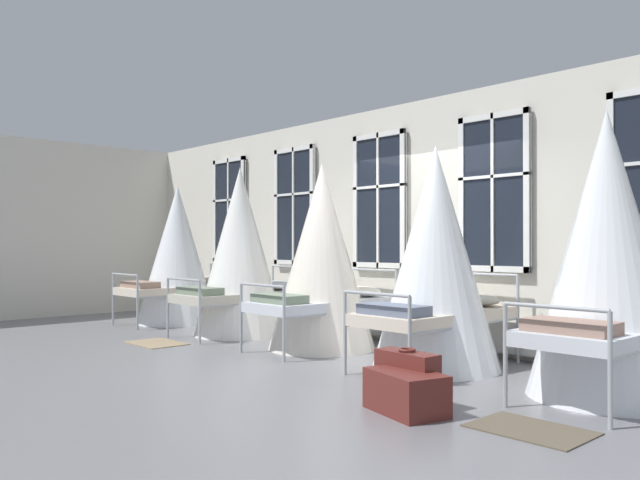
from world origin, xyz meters
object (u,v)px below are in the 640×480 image
(cot_second, at_px, (240,253))
(suitcase_dark, at_px, (407,378))
(cot_fourth, at_px, (436,260))
(cot_fifth, at_px, (607,257))
(cot_third, at_px, (322,259))
(cot_first, at_px, (178,256))
(travel_trunk, at_px, (406,392))

(cot_second, distance_m, suitcase_dark, 4.63)
(cot_fourth, bearing_deg, suitcase_dark, -151.04)
(cot_second, bearing_deg, cot_fifth, -89.20)
(cot_third, height_order, cot_fifth, cot_fifth)
(cot_first, relative_size, cot_second, 0.94)
(cot_fifth, height_order, suitcase_dark, cot_fifth)
(cot_first, relative_size, cot_fourth, 0.97)
(cot_second, distance_m, cot_fifth, 5.29)
(cot_fourth, bearing_deg, cot_fifth, -88.71)
(cot_first, height_order, travel_trunk, cot_first)
(cot_first, bearing_deg, cot_fifth, -90.46)
(suitcase_dark, relative_size, travel_trunk, 0.89)
(cot_fourth, xyz_separation_m, suitcase_dark, (0.80, -1.45, -0.93))
(cot_fourth, relative_size, cot_fifth, 0.95)
(cot_second, relative_size, travel_trunk, 3.83)
(cot_fifth, relative_size, travel_trunk, 3.88)
(cot_fifth, bearing_deg, cot_fourth, 91.27)
(cot_third, relative_size, cot_fifth, 0.94)
(cot_first, distance_m, cot_fifth, 7.15)
(cot_fourth, distance_m, cot_fifth, 1.79)
(suitcase_dark, bearing_deg, cot_fifth, 59.98)
(cot_third, distance_m, travel_trunk, 3.30)
(cot_third, height_order, suitcase_dark, cot_third)
(cot_second, relative_size, cot_third, 1.05)
(cot_fifth, bearing_deg, cot_first, 90.14)
(cot_second, relative_size, suitcase_dark, 4.28)
(cot_third, xyz_separation_m, travel_trunk, (2.70, -1.62, -0.97))
(cot_third, bearing_deg, cot_first, 90.53)
(cot_fourth, bearing_deg, travel_trunk, -150.05)
(cot_third, bearing_deg, suitcase_dark, -118.34)
(cot_first, bearing_deg, travel_trunk, -105.25)
(cot_first, xyz_separation_m, cot_fourth, (5.36, -0.03, 0.03))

